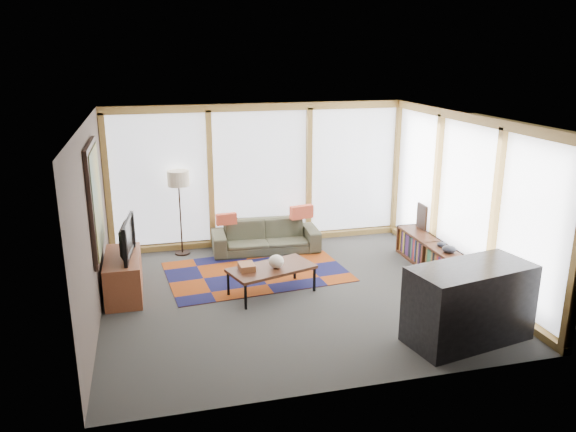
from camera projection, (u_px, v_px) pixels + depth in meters
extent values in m
plane|color=#2F2F2D|center=(295.00, 294.00, 8.35)|extent=(5.50, 5.50, 0.00)
cube|color=#483C35|center=(92.00, 224.00, 7.34)|extent=(0.04, 5.00, 2.60)
cube|color=#483C35|center=(358.00, 276.00, 5.66)|extent=(5.50, 0.04, 2.60)
cube|color=silver|center=(295.00, 118.00, 7.62)|extent=(5.50, 5.00, 0.04)
cube|color=white|center=(260.00, 175.00, 10.28)|extent=(5.30, 0.02, 2.35)
cube|color=white|center=(466.00, 198.00, 8.63)|extent=(0.02, 4.80, 2.35)
cube|color=black|center=(95.00, 200.00, 7.56)|extent=(0.05, 1.35, 1.55)
cube|color=gold|center=(97.00, 200.00, 7.56)|extent=(0.02, 1.20, 1.40)
cube|color=maroon|center=(257.00, 272.00, 9.19)|extent=(3.01, 2.09, 0.01)
imported|color=#393B2B|center=(266.00, 236.00, 10.08)|extent=(1.93, 0.84, 0.55)
cube|color=#BA452C|center=(226.00, 219.00, 9.82)|extent=(0.37, 0.14, 0.20)
cube|color=#BA452C|center=(302.00, 212.00, 10.18)|extent=(0.45, 0.20, 0.24)
cube|color=brown|center=(247.00, 267.00, 8.17)|extent=(0.23, 0.28, 0.09)
ellipsoid|color=beige|center=(276.00, 261.00, 8.23)|extent=(0.24, 0.24, 0.20)
ellipsoid|color=black|center=(449.00, 249.00, 8.64)|extent=(0.25, 0.25, 0.11)
ellipsoid|color=black|center=(441.00, 244.00, 8.90)|extent=(0.17, 0.17, 0.08)
cube|color=black|center=(422.00, 217.00, 9.76)|extent=(0.05, 0.33, 0.43)
cube|color=brown|center=(124.00, 276.00, 8.25)|extent=(0.51, 1.22, 0.61)
imported|color=black|center=(122.00, 238.00, 8.08)|extent=(0.23, 0.97, 0.56)
cube|color=black|center=(469.00, 304.00, 6.91)|extent=(1.65, 1.01, 0.98)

